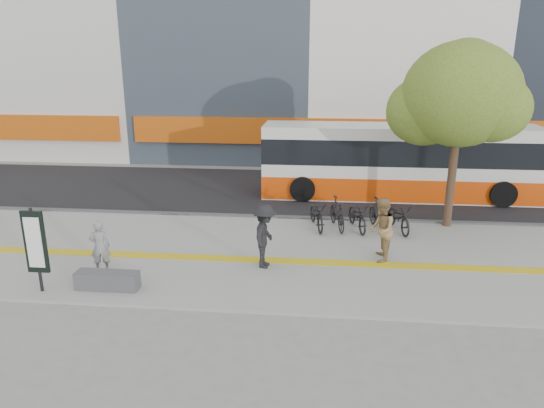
# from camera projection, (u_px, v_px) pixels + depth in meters

# --- Properties ---
(ground) EXTENTS (120.00, 120.00, 0.00)m
(ground) POSITION_uv_depth(u_px,v_px,m) (218.00, 276.00, 13.35)
(ground) COLOR slate
(ground) RESTS_ON ground
(sidewalk) EXTENTS (40.00, 7.00, 0.08)m
(sidewalk) POSITION_uv_depth(u_px,v_px,m) (228.00, 253.00, 14.76)
(sidewalk) COLOR slate
(sidewalk) RESTS_ON ground
(tactile_strip) EXTENTS (40.00, 0.45, 0.01)m
(tactile_strip) POSITION_uv_depth(u_px,v_px,m) (225.00, 258.00, 14.28)
(tactile_strip) COLOR gold
(tactile_strip) RESTS_ON sidewalk
(street) EXTENTS (40.00, 8.00, 0.06)m
(street) POSITION_uv_depth(u_px,v_px,m) (259.00, 190.00, 21.92)
(street) COLOR black
(street) RESTS_ON ground
(curb) EXTENTS (40.00, 0.25, 0.14)m
(curb) POSITION_uv_depth(u_px,v_px,m) (246.00, 217.00, 18.09)
(curb) COLOR #3D3D3F
(curb) RESTS_ON ground
(bench) EXTENTS (1.60, 0.45, 0.45)m
(bench) POSITION_uv_depth(u_px,v_px,m) (107.00, 280.00, 12.36)
(bench) COLOR #3D3D3F
(bench) RESTS_ON sidewalk
(signboard) EXTENTS (0.55, 0.10, 2.20)m
(signboard) POSITION_uv_depth(u_px,v_px,m) (35.00, 243.00, 11.92)
(signboard) COLOR black
(signboard) RESTS_ON sidewalk
(street_tree) EXTENTS (4.40, 3.80, 6.31)m
(street_tree) POSITION_uv_depth(u_px,v_px,m) (459.00, 97.00, 15.96)
(street_tree) COLOR #332517
(street_tree) RESTS_ON sidewalk
(bus) EXTENTS (11.33, 2.69, 3.02)m
(bus) POSITION_uv_depth(u_px,v_px,m) (398.00, 164.00, 20.45)
(bus) COLOR silver
(bus) RESTS_ON street
(bicycle_row) EXTENTS (3.83, 1.96, 1.09)m
(bicycle_row) POSITION_uv_depth(u_px,v_px,m) (358.00, 215.00, 16.60)
(bicycle_row) COLOR black
(bicycle_row) RESTS_ON sidewalk
(seated_woman) EXTENTS (0.61, 0.49, 1.46)m
(seated_woman) POSITION_uv_depth(u_px,v_px,m) (100.00, 246.00, 13.22)
(seated_woman) COLOR black
(seated_woman) RESTS_ON sidewalk
(pedestrian_tan) EXTENTS (0.78, 0.97, 1.87)m
(pedestrian_tan) POSITION_uv_depth(u_px,v_px,m) (381.00, 230.00, 13.91)
(pedestrian_tan) COLOR olive
(pedestrian_tan) RESTS_ON sidewalk
(pedestrian_dark) EXTENTS (0.79, 1.24, 1.82)m
(pedestrian_dark) POSITION_uv_depth(u_px,v_px,m) (265.00, 236.00, 13.48)
(pedestrian_dark) COLOR black
(pedestrian_dark) RESTS_ON sidewalk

